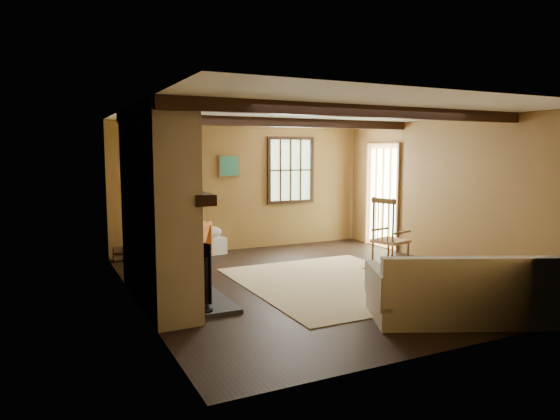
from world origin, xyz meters
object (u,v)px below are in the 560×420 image
sofa (460,296)px  armchair (183,243)px  fireplace (158,214)px  rocking_chair (389,239)px  laundry_basket (210,246)px

sofa → armchair: 4.56m
fireplace → rocking_chair: 3.73m
rocking_chair → armchair: 3.37m
laundry_basket → armchair: bearing=-137.7°
sofa → laundry_basket: 4.90m
fireplace → armchair: bearing=67.4°
rocking_chair → armchair: size_ratio=1.48×
fireplace → rocking_chair: size_ratio=2.08×
sofa → laundry_basket: bearing=130.2°
fireplace → laundry_basket: fireplace is taller
armchair → rocking_chair: bearing=94.7°
fireplace → rocking_chair: bearing=2.8°
fireplace → sofa: 3.64m
sofa → armchair: sofa is taller
sofa → armchair: size_ratio=2.68×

